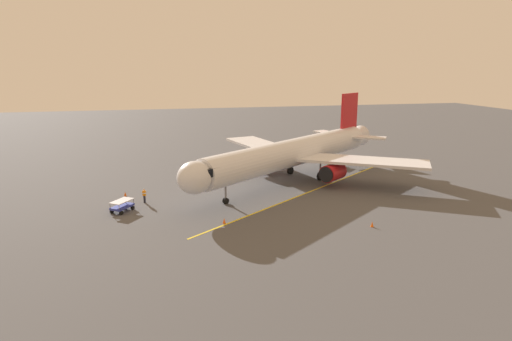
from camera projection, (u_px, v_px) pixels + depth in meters
ground_plane at (291, 181)px, 61.04m from camera, size 220.00×220.00×0.00m
apron_lead_in_line at (307, 193)px, 55.17m from camera, size 32.21×24.10×0.01m
airplane at (294, 153)px, 60.12m from camera, size 34.68×31.49×11.50m
ground_crew_marshaller at (144, 196)px, 50.97m from camera, size 0.46×0.46×1.71m
baggage_cart_near_nose at (122, 206)px, 47.99m from camera, size 2.66×2.93×1.27m
baggage_cart_portside at (335, 163)px, 69.40m from camera, size 2.88×2.77×1.27m
safety_cone_nose_left at (372, 224)px, 43.45m from camera, size 0.32×0.32×0.55m
safety_cone_nose_right at (224, 221)px, 44.44m from camera, size 0.32×0.32×0.55m
safety_cone_wing_port at (125, 194)px, 53.75m from camera, size 0.32×0.32×0.55m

